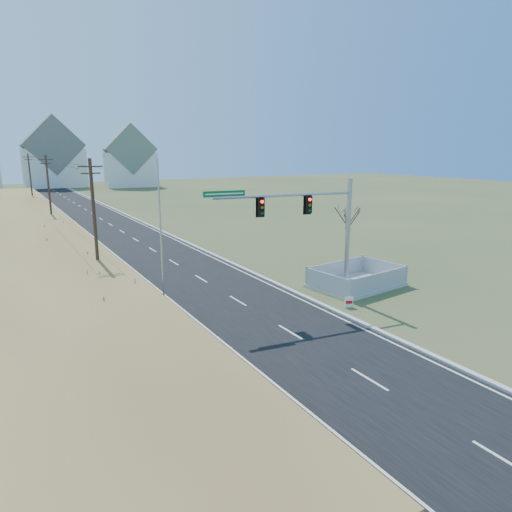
{
  "coord_description": "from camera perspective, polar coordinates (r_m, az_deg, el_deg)",
  "views": [
    {
      "loc": [
        -13.02,
        -20.92,
        9.55
      ],
      "look_at": [
        0.24,
        2.07,
        3.4
      ],
      "focal_mm": 32.0,
      "sensor_mm": 36.0,
      "label": 1
    }
  ],
  "objects": [
    {
      "name": "flagpole",
      "position": [
        28.85,
        -11.72,
        0.95
      ],
      "size": [
        0.41,
        0.41,
        9.13
      ],
      "color": "#B7B5AD",
      "rests_on": "ground"
    },
    {
      "name": "utility_pole_mid",
      "position": [
        66.42,
        -24.48,
        7.69
      ],
      "size": [
        1.8,
        0.26,
        9.0
      ],
      "color": "#422D1E",
      "rests_on": "ground"
    },
    {
      "name": "fence_enclosure",
      "position": [
        33.64,
        12.43,
        -3.25
      ],
      "size": [
        6.85,
        5.11,
        1.45
      ],
      "rotation": [
        0.0,
        0.0,
        0.13
      ],
      "color": "#B7B5AD",
      "rests_on": "ground"
    },
    {
      "name": "curb",
      "position": [
        73.58,
        -16.29,
        5.14
      ],
      "size": [
        0.3,
        180.0,
        0.18
      ],
      "primitive_type": "cube",
      "color": "#B2AFA8",
      "rests_on": "ground"
    },
    {
      "name": "utility_pole_far",
      "position": [
        96.27,
        -26.38,
        8.82
      ],
      "size": [
        1.8,
        0.26,
        9.0
      ],
      "color": "#422D1E",
      "rests_on": "ground"
    },
    {
      "name": "bare_tree",
      "position": [
        35.43,
        11.47,
        4.9
      ],
      "size": [
        2.19,
        2.19,
        5.81
      ],
      "color": "#4C3F33",
      "rests_on": "ground"
    },
    {
      "name": "road",
      "position": [
        72.73,
        -19.46,
        4.79
      ],
      "size": [
        8.0,
        180.0,
        0.06
      ],
      "primitive_type": "cube",
      "color": "black",
      "rests_on": "ground"
    },
    {
      "name": "ground",
      "position": [
        26.43,
        1.81,
        -8.14
      ],
      "size": [
        260.0,
        260.0,
        0.0
      ],
      "primitive_type": "plane",
      "color": "#3B4C25",
      "rests_on": "ground"
    },
    {
      "name": "utility_pole_near",
      "position": [
        36.83,
        -19.57,
        4.7
      ],
      "size": [
        1.8,
        0.26,
        9.0
      ],
      "color": "#422D1E",
      "rests_on": "ground"
    },
    {
      "name": "open_sign",
      "position": [
        29.05,
        11.54,
        -5.67
      ],
      "size": [
        0.53,
        0.23,
        0.68
      ],
      "rotation": [
        0.0,
        0.0,
        -0.34
      ],
      "color": "white",
      "rests_on": "ground"
    },
    {
      "name": "traffic_signal_mast",
      "position": [
        28.81,
        8.27,
        3.35
      ],
      "size": [
        9.81,
        1.58,
        7.87
      ],
      "rotation": [
        0.0,
        0.0,
        -0.13
      ],
      "color": "#9EA0A5",
      "rests_on": "ground"
    },
    {
      "name": "condo_ne",
      "position": [
        129.24,
        -15.47,
        11.39
      ],
      "size": [
        14.12,
        10.51,
        16.52
      ],
      "rotation": [
        0.0,
        0.0,
        -0.1
      ],
      "color": "white",
      "rests_on": "ground"
    },
    {
      "name": "condo_n",
      "position": [
        133.78,
        -23.99,
        11.12
      ],
      "size": [
        15.27,
        10.2,
        18.54
      ],
      "color": "white",
      "rests_on": "ground"
    }
  ]
}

